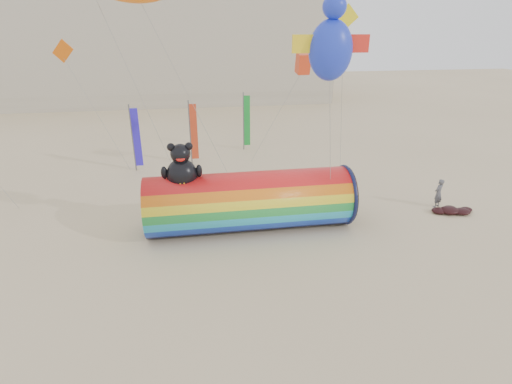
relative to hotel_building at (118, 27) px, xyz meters
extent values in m
plane|color=#CCB58C|center=(12.00, -45.95, -10.31)|extent=(160.00, 160.00, 0.00)
cube|color=#B7AD99|center=(0.00, 0.05, -0.31)|extent=(60.00, 15.00, 20.00)
cube|color=#28303D|center=(0.00, -7.51, 0.19)|extent=(59.50, 0.12, 17.00)
cylinder|color=red|center=(12.24, -43.88, -8.67)|extent=(11.25, 3.28, 3.28)
torus|color=#0F1438|center=(17.75, -43.88, -8.67)|extent=(0.23, 3.44, 3.44)
cylinder|color=black|center=(17.88, -43.88, -8.67)|extent=(0.06, 3.25, 3.25)
ellipsoid|color=black|center=(8.67, -43.88, -6.89)|extent=(1.60, 1.43, 1.69)
ellipsoid|color=yellow|center=(8.67, -44.40, -6.98)|extent=(0.83, 0.36, 0.72)
sphere|color=black|center=(8.67, -43.88, -5.76)|extent=(1.03, 1.03, 1.03)
sphere|color=black|center=(8.22, -43.88, -5.39)|extent=(0.41, 0.41, 0.41)
sphere|color=black|center=(9.12, -43.88, -5.39)|extent=(0.41, 0.41, 0.41)
ellipsoid|color=red|center=(8.67, -44.31, -5.90)|extent=(0.45, 0.17, 0.29)
ellipsoid|color=black|center=(7.78, -43.98, -6.70)|extent=(0.34, 0.34, 0.68)
ellipsoid|color=black|center=(9.57, -43.98, -6.70)|extent=(0.34, 0.34, 0.68)
imported|color=#4F5056|center=(24.28, -43.06, -9.38)|extent=(0.81, 0.71, 1.85)
ellipsoid|color=black|center=(24.53, -44.07, -10.11)|extent=(1.17, 0.99, 0.41)
ellipsoid|color=black|center=(25.23, -44.27, -10.14)|extent=(0.99, 0.84, 0.34)
ellipsoid|color=black|center=(23.93, -43.92, -10.15)|extent=(0.91, 0.77, 0.32)
ellipsoid|color=black|center=(24.83, -43.67, -10.18)|extent=(0.78, 0.66, 0.27)
ellipsoid|color=black|center=(25.73, -43.97, -10.18)|extent=(0.73, 0.62, 0.25)
cylinder|color=#59595E|center=(4.83, -32.89, -7.71)|extent=(0.10, 0.10, 5.20)
cube|color=#2C1CD6|center=(5.14, -32.89, -7.66)|extent=(0.56, 0.06, 4.50)
cylinder|color=#59595E|center=(9.21, -31.84, -7.71)|extent=(0.10, 0.10, 5.20)
cube|color=red|center=(9.52, -31.84, -7.66)|extent=(0.56, 0.06, 4.50)
cylinder|color=#59595E|center=(14.02, -28.52, -7.71)|extent=(0.10, 0.10, 5.20)
cube|color=#158D2C|center=(14.33, -28.52, -7.66)|extent=(0.56, 0.06, 4.50)
ellipsoid|color=#1D33D0|center=(14.69, -48.49, -0.58)|extent=(1.69, 1.31, 2.25)
cube|color=#E65E0C|center=(1.63, -35.54, -1.20)|extent=(0.88, 0.06, 1.23)
cube|color=yellow|center=(17.80, -41.50, 0.59)|extent=(0.94, 0.06, 1.31)
cube|color=red|center=(16.72, -37.63, -1.99)|extent=(0.79, 0.79, 1.27)
camera|label=1|loc=(9.28, -63.79, 0.30)|focal=28.00mm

